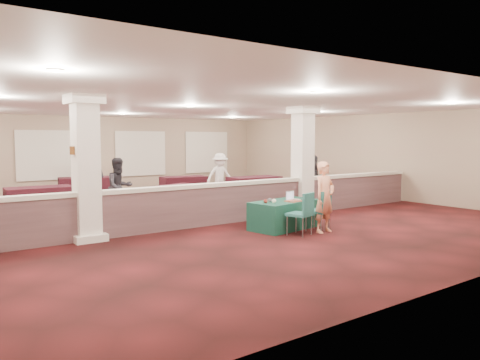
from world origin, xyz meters
TOP-DOWN VIEW (x-y plane):
  - ground at (0.00, 0.00)m, footprint 16.00×16.00m
  - wall_back at (0.00, 8.00)m, footprint 16.00×0.04m
  - wall_front at (0.00, -8.00)m, footprint 16.00×0.04m
  - wall_right at (8.00, 0.00)m, footprint 0.04×16.00m
  - ceiling at (0.00, 0.00)m, footprint 16.00×16.00m
  - partition_wall at (0.00, -1.50)m, footprint 15.60×0.28m
  - column_left at (-3.50, -1.50)m, footprint 0.72×0.72m
  - column_right at (3.00, -1.50)m, footprint 0.72×0.72m
  - sconce_left at (-3.78, -1.50)m, footprint 0.12×0.12m
  - sconce_right at (-3.22, -1.50)m, footprint 0.12×0.12m
  - near_table at (0.97, -3.00)m, footprint 1.95×1.21m
  - conf_chair_main at (1.43, -3.81)m, footprint 0.62×0.62m
  - conf_chair_side at (0.72, -3.92)m, footprint 0.63×0.63m
  - woman at (1.43, -3.92)m, footprint 0.65×0.47m
  - far_table_front_center at (0.09, 1.26)m, footprint 2.15×1.54m
  - far_table_front_right at (4.17, 2.38)m, footprint 2.06×1.13m
  - far_table_back_left at (-3.38, 3.41)m, footprint 1.98×1.07m
  - far_table_back_center at (-1.12, 5.91)m, footprint 2.14×1.35m
  - far_table_back_right at (2.50, 4.91)m, footprint 1.91×1.14m
  - attendee_a at (-1.69, 1.20)m, footprint 0.89×0.59m
  - attendee_b at (3.00, 3.00)m, footprint 1.17×0.70m
  - attendee_c at (6.50, 1.50)m, footprint 1.02×0.92m
  - attendee_d at (-1.02, 5.56)m, footprint 1.01×0.85m
  - laptop_base at (1.26, -3.00)m, footprint 0.35×0.27m
  - laptop_screen at (1.24, -2.89)m, footprint 0.31×0.07m
  - screen_glow at (1.24, -2.90)m, footprint 0.28×0.05m
  - knitting at (1.05, -3.23)m, footprint 0.43×0.35m
  - yarn_cream at (0.46, -3.18)m, footprint 0.11×0.11m
  - yarn_red at (0.30, -3.07)m, footprint 0.10×0.10m
  - yarn_grey at (0.52, -2.96)m, footprint 0.10×0.10m
  - scissors at (1.63, -3.16)m, footprint 0.12×0.05m

SIDE VIEW (x-z plane):
  - ground at x=0.00m, z-range 0.00..0.00m
  - near_table at x=0.97m, z-range 0.00..0.70m
  - far_table_back_right at x=2.50m, z-range 0.00..0.73m
  - far_table_back_left at x=-3.38m, z-range 0.00..0.78m
  - far_table_front_center at x=0.09m, z-range 0.00..0.79m
  - far_table_back_center at x=-1.12m, z-range 0.00..0.81m
  - far_table_front_right at x=4.17m, z-range 0.00..0.81m
  - partition_wall at x=0.00m, z-range 0.02..1.12m
  - conf_chair_main at x=1.43m, z-range 0.09..1.09m
  - conf_chair_side at x=0.72m, z-range 0.09..1.10m
  - scissors at x=1.63m, z-range 0.70..0.71m
  - laptop_base at x=1.26m, z-range 0.70..0.72m
  - knitting at x=1.05m, z-range 0.70..0.73m
  - yarn_red at x=0.30m, z-range 0.70..0.80m
  - yarn_grey at x=0.52m, z-range 0.70..0.80m
  - yarn_cream at x=0.46m, z-range 0.70..0.81m
  - attendee_c at x=6.50m, z-range 0.00..1.60m
  - screen_glow at x=1.24m, z-range 0.72..0.90m
  - laptop_screen at x=1.24m, z-range 0.72..0.93m
  - attendee_a at x=-1.69m, z-range 0.00..1.71m
  - attendee_b at x=3.00m, z-range 0.00..1.71m
  - woman at x=1.43m, z-range 0.00..1.71m
  - attendee_d at x=-1.02m, z-range 0.00..1.81m
  - wall_back at x=0.00m, z-range 0.00..3.20m
  - wall_front at x=0.00m, z-range 0.00..3.20m
  - wall_right at x=8.00m, z-range 0.00..3.20m
  - column_left at x=-3.50m, z-range 0.04..3.24m
  - column_right at x=3.00m, z-range 0.04..3.24m
  - sconce_left at x=-3.78m, z-range 1.91..2.09m
  - sconce_right at x=-3.22m, z-range 1.91..2.09m
  - ceiling at x=0.00m, z-range 3.19..3.21m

